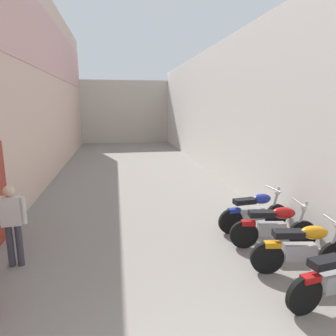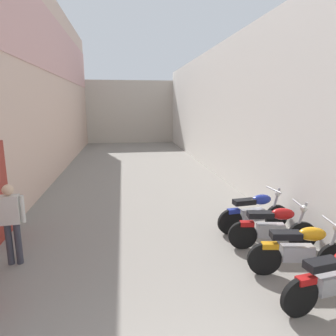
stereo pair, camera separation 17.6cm
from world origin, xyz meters
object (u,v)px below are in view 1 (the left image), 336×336
motorcycle_fifth (255,211)px  pedestrian_mid_alley (12,220)px  motorcycle_fourth (274,226)px  motorcycle_third (303,247)px

motorcycle_fifth → pedestrian_mid_alley: bearing=-171.6°
pedestrian_mid_alley → motorcycle_fourth: bearing=-1.8°
motorcycle_third → motorcycle_fourth: (-0.00, 0.99, 0.00)m
motorcycle_fifth → pedestrian_mid_alley: size_ratio=1.18×
motorcycle_fourth → motorcycle_fifth: bearing=90.0°
motorcycle_fourth → pedestrian_mid_alley: 5.18m
motorcycle_fifth → pedestrian_mid_alley: pedestrian_mid_alley is taller
motorcycle_fifth → motorcycle_third: bearing=-90.0°
motorcycle_third → motorcycle_fifth: bearing=90.0°
motorcycle_third → motorcycle_fourth: size_ratio=1.00×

